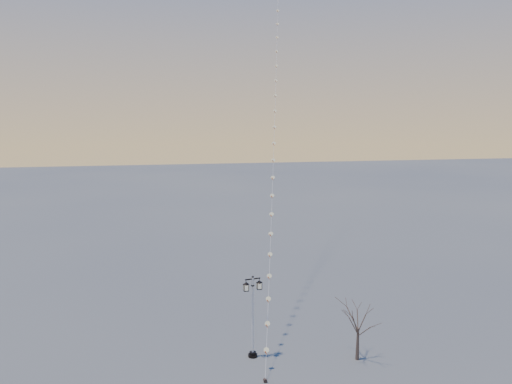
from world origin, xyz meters
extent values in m
plane|color=#5A5D5B|center=(0.00, 0.00, 0.00)|extent=(300.00, 300.00, 0.00)
cylinder|color=black|center=(0.22, 2.93, 0.09)|extent=(0.63, 0.63, 0.18)
cylinder|color=black|center=(0.22, 2.93, 0.26)|extent=(0.45, 0.45, 0.16)
cylinder|color=silver|center=(0.22, 2.93, 2.97)|extent=(0.15, 0.15, 5.27)
cylinder|color=black|center=(0.22, 2.93, 4.99)|extent=(0.22, 0.22, 0.07)
cube|color=black|center=(0.22, 2.93, 5.44)|extent=(1.06, 0.26, 0.07)
sphere|color=black|center=(0.22, 2.93, 5.57)|extent=(0.16, 0.16, 0.16)
pyramid|color=black|center=(-0.24, 2.84, 5.27)|extent=(0.49, 0.49, 0.16)
cube|color=beige|center=(-0.24, 2.84, 4.92)|extent=(0.29, 0.29, 0.38)
cube|color=black|center=(-0.24, 2.84, 4.71)|extent=(0.34, 0.34, 0.04)
pyramid|color=black|center=(0.69, 3.01, 5.27)|extent=(0.49, 0.49, 0.16)
cube|color=beige|center=(0.69, 3.01, 4.92)|extent=(0.29, 0.29, 0.38)
cube|color=black|center=(0.69, 3.01, 4.71)|extent=(0.34, 0.34, 0.04)
cone|color=#48362B|center=(6.97, 1.10, 1.09)|extent=(0.26, 0.26, 2.18)
cylinder|color=black|center=(0.30, -0.51, 0.11)|extent=(0.23, 0.23, 0.23)
cylinder|color=black|center=(0.30, -0.51, 0.14)|extent=(0.03, 0.03, 0.29)
cone|color=#ED4F15|center=(6.71, 22.82, 22.65)|extent=(0.09, 0.09, 0.32)
cylinder|color=white|center=(0.30, -0.51, 0.69)|extent=(0.02, 0.02, 0.91)
camera|label=1|loc=(-6.17, -28.45, 15.91)|focal=35.37mm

